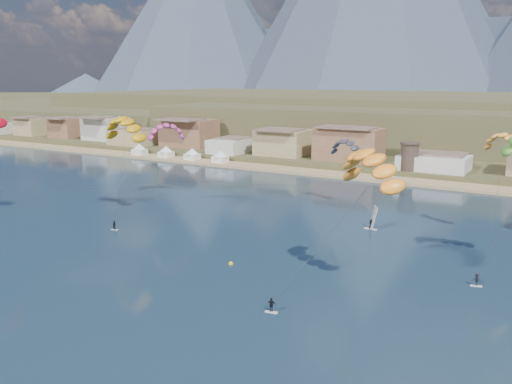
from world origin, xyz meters
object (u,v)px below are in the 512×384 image
at_px(kitesurfer_yellow, 125,125).
at_px(windsurfer, 372,222).
at_px(watchtower, 409,156).
at_px(buoy, 231,264).
at_px(kitesurfer_orange, 371,162).

relative_size(kitesurfer_yellow, windsurfer, 4.97).
bearing_deg(kitesurfer_yellow, watchtower, 62.78).
bearing_deg(watchtower, windsurfer, -81.61).
bearing_deg(buoy, watchtower, 87.53).
height_order(kitesurfer_orange, buoy, kitesurfer_orange).
relative_size(windsurfer, buoy, 6.50).
relative_size(watchtower, buoy, 11.99).
height_order(watchtower, kitesurfer_yellow, kitesurfer_yellow).
height_order(watchtower, windsurfer, watchtower).
relative_size(kitesurfer_orange, buoy, 33.18).
relative_size(kitesurfer_yellow, kitesurfer_orange, 0.97).
bearing_deg(watchtower, kitesurfer_orange, -78.68).
bearing_deg(watchtower, kitesurfer_yellow, -117.22).
bearing_deg(kitesurfer_orange, windsurfer, 107.11).
height_order(windsurfer, buoy, windsurfer).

